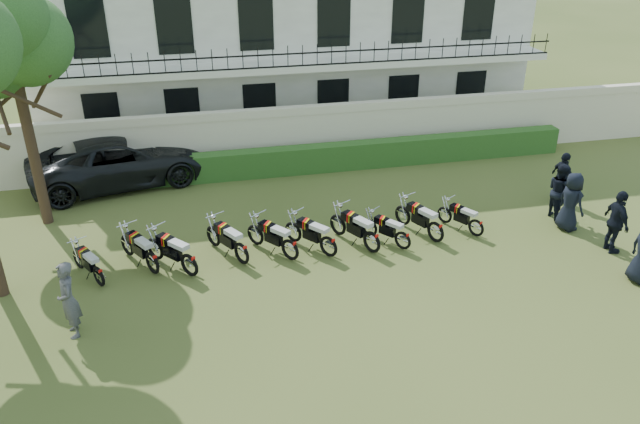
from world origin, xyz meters
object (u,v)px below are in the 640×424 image
object	(u,v)px
motorcycle_5	(329,242)
motorcycle_6	(372,237)
motorcycle_7	(403,236)
motorcycle_8	(436,227)
motorcycle_9	(477,224)
officer_3	(571,202)
motorcycle_1	(152,258)
motorcycle_4	(290,245)
officer_4	(560,191)
suv	(120,161)
motorcycle_0	(98,272)
officer_5	(562,178)
motorcycle_2	(189,260)
officer_2	(616,222)
inspector	(68,300)
tree_west_near	(8,32)
motorcycle_3	(241,248)

from	to	relation	value
motorcycle_5	motorcycle_6	size ratio (longest dim) A/B	0.88
motorcycle_7	motorcycle_8	xyz separation A→B (m)	(1.09, 0.20, 0.06)
motorcycle_5	motorcycle_8	size ratio (longest dim) A/B	0.88
motorcycle_9	officer_3	world-z (taller)	officer_3
motorcycle_1	motorcycle_4	xyz separation A→B (m)	(3.77, -0.11, 0.00)
motorcycle_4	officer_4	world-z (taller)	officer_4
motorcycle_1	suv	distance (m)	6.60
motorcycle_0	officer_5	world-z (taller)	officer_5
motorcycle_7	motorcycle_6	bearing A→B (deg)	142.67
motorcycle_1	motorcycle_4	world-z (taller)	motorcycle_4
motorcycle_2	motorcycle_8	distance (m)	7.20
officer_5	motorcycle_1	bearing A→B (deg)	93.63
officer_4	motorcycle_4	bearing A→B (deg)	96.10
officer_2	motorcycle_5	bearing A→B (deg)	85.46
inspector	tree_west_near	bearing A→B (deg)	178.42
motorcycle_3	officer_3	distance (m)	10.07
motorcycle_5	officer_4	xyz separation A→B (m)	(7.74, 0.88, 0.41)
officer_4	motorcycle_9	bearing A→B (deg)	102.96
motorcycle_3	inspector	xyz separation A→B (m)	(-4.19, -2.27, 0.45)
motorcycle_0	inspector	size ratio (longest dim) A/B	0.82
motorcycle_9	officer_4	distance (m)	3.22
motorcycle_8	motorcycle_1	bearing A→B (deg)	154.38
motorcycle_2	officer_2	distance (m)	12.05
motorcycle_5	officer_5	world-z (taller)	officer_5
motorcycle_4	officer_2	size ratio (longest dim) A/B	0.86
motorcycle_7	motorcycle_9	world-z (taller)	motorcycle_7
suv	officer_4	size ratio (longest dim) A/B	3.42
officer_2	officer_5	bearing A→B (deg)	-0.59
tree_west_near	motorcycle_2	distance (m)	8.04
motorcycle_7	motorcycle_9	distance (m)	2.44
motorcycle_1	motorcycle_0	bearing A→B (deg)	161.35
officer_2	officer_3	xyz separation A→B (m)	(-0.47, 1.52, -0.02)
motorcycle_2	officer_3	distance (m)	11.51
motorcycle_8	officer_5	world-z (taller)	officer_5
tree_west_near	officer_5	xyz separation A→B (m)	(16.60, -2.15, -5.02)
motorcycle_7	officer_5	xyz separation A→B (m)	(6.24, 1.94, 0.43)
officer_4	officer_5	size ratio (longest dim) A/B	1.04
motorcycle_0	motorcycle_3	size ratio (longest dim) A/B	0.88
motorcycle_5	officer_2	world-z (taller)	officer_2
motorcycle_5	officer_4	world-z (taller)	officer_4
officer_2	motorcycle_6	bearing A→B (deg)	83.99
officer_2	officer_5	size ratio (longest dim) A/B	1.09
suv	tree_west_near	bearing A→B (deg)	128.37
motorcycle_2	motorcycle_6	xyz separation A→B (m)	(5.16, 0.14, -0.00)
motorcycle_2	inspector	world-z (taller)	inspector
tree_west_near	motorcycle_8	distance (m)	13.23
tree_west_near	motorcycle_0	world-z (taller)	tree_west_near
motorcycle_5	suv	bearing A→B (deg)	94.73
motorcycle_9	suv	size ratio (longest dim) A/B	0.24
motorcycle_3	officer_4	world-z (taller)	officer_4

